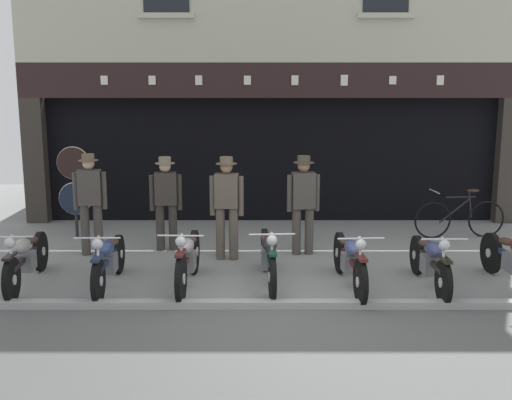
{
  "coord_description": "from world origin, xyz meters",
  "views": [
    {
      "loc": [
        -0.32,
        -7.66,
        2.94
      ],
      "look_at": [
        -0.37,
        2.69,
        0.94
      ],
      "focal_mm": 43.5,
      "sensor_mm": 36.0,
      "label": 1
    }
  ],
  "objects_px": {
    "motorcycle_far_left": "(29,258)",
    "advert_board_near": "(336,144)",
    "tyre_sign_pole": "(77,182)",
    "advert_board_far": "(389,138)",
    "motorcycle_left": "(111,260)",
    "motorcycle_right": "(433,261)",
    "motorcycle_center_left": "(191,258)",
    "motorcycle_center_right": "(353,260)",
    "salesman_left": "(93,199)",
    "leaning_bicycle": "(463,218)",
    "motorcycle_center": "(271,256)",
    "shopkeeper_center": "(169,199)",
    "assistant_far_right": "(306,200)",
    "salesman_right": "(229,203)"
  },
  "relations": [
    {
      "from": "motorcycle_center",
      "to": "salesman_right",
      "type": "distance_m",
      "value": 1.56
    },
    {
      "from": "advert_board_near",
      "to": "motorcycle_left",
      "type": "bearing_deg",
      "value": -130.02
    },
    {
      "from": "motorcycle_center",
      "to": "advert_board_near",
      "type": "height_order",
      "value": "advert_board_near"
    },
    {
      "from": "motorcycle_far_left",
      "to": "advert_board_near",
      "type": "distance_m",
      "value": 6.75
    },
    {
      "from": "motorcycle_left",
      "to": "assistant_far_right",
      "type": "relative_size",
      "value": 1.13
    },
    {
      "from": "motorcycle_center_left",
      "to": "advert_board_far",
      "type": "distance_m",
      "value": 5.98
    },
    {
      "from": "motorcycle_left",
      "to": "motorcycle_center_left",
      "type": "height_order",
      "value": "motorcycle_center_left"
    },
    {
      "from": "leaning_bicycle",
      "to": "salesman_left",
      "type": "bearing_deg",
      "value": 95.19
    },
    {
      "from": "motorcycle_far_left",
      "to": "salesman_left",
      "type": "bearing_deg",
      "value": -111.94
    },
    {
      "from": "motorcycle_center_right",
      "to": "advert_board_near",
      "type": "xyz_separation_m",
      "value": [
        0.29,
        4.51,
        1.2
      ]
    },
    {
      "from": "salesman_right",
      "to": "advert_board_far",
      "type": "relative_size",
      "value": 1.58
    },
    {
      "from": "shopkeeper_center",
      "to": "motorcycle_left",
      "type": "bearing_deg",
      "value": 67.72
    },
    {
      "from": "shopkeeper_center",
      "to": "salesman_right",
      "type": "relative_size",
      "value": 0.96
    },
    {
      "from": "motorcycle_center_right",
      "to": "salesman_left",
      "type": "height_order",
      "value": "salesman_left"
    },
    {
      "from": "tyre_sign_pole",
      "to": "advert_board_far",
      "type": "distance_m",
      "value": 6.4
    },
    {
      "from": "motorcycle_center_left",
      "to": "assistant_far_right",
      "type": "xyz_separation_m",
      "value": [
        1.78,
        1.75,
        0.51
      ]
    },
    {
      "from": "advert_board_near",
      "to": "tyre_sign_pole",
      "type": "bearing_deg",
      "value": -163.11
    },
    {
      "from": "motorcycle_right",
      "to": "shopkeeper_center",
      "type": "distance_m",
      "value": 4.59
    },
    {
      "from": "motorcycle_right",
      "to": "assistant_far_right",
      "type": "xyz_separation_m",
      "value": [
        -1.69,
        1.81,
        0.54
      ]
    },
    {
      "from": "salesman_left",
      "to": "assistant_far_right",
      "type": "xyz_separation_m",
      "value": [
        3.61,
        0.05,
        -0.02
      ]
    },
    {
      "from": "shopkeeper_center",
      "to": "leaning_bicycle",
      "type": "relative_size",
      "value": 0.94
    },
    {
      "from": "assistant_far_right",
      "to": "advert_board_near",
      "type": "bearing_deg",
      "value": -113.62
    },
    {
      "from": "advert_board_far",
      "to": "leaning_bicycle",
      "type": "xyz_separation_m",
      "value": [
        1.13,
        -1.55,
        -1.38
      ]
    },
    {
      "from": "motorcycle_center",
      "to": "advert_board_near",
      "type": "relative_size",
      "value": 2.01
    },
    {
      "from": "salesman_right",
      "to": "assistant_far_right",
      "type": "height_order",
      "value": "salesman_right"
    },
    {
      "from": "motorcycle_left",
      "to": "shopkeeper_center",
      "type": "distance_m",
      "value": 2.16
    },
    {
      "from": "motorcycle_center_right",
      "to": "advert_board_far",
      "type": "distance_m",
      "value": 4.91
    },
    {
      "from": "motorcycle_far_left",
      "to": "salesman_right",
      "type": "distance_m",
      "value": 3.2
    },
    {
      "from": "motorcycle_right",
      "to": "salesman_right",
      "type": "bearing_deg",
      "value": -27.05
    },
    {
      "from": "motorcycle_left",
      "to": "advert_board_far",
      "type": "xyz_separation_m",
      "value": [
        4.87,
        4.48,
        1.34
      ]
    },
    {
      "from": "motorcycle_center_left",
      "to": "tyre_sign_pole",
      "type": "height_order",
      "value": "tyre_sign_pole"
    },
    {
      "from": "salesman_left",
      "to": "motorcycle_far_left",
      "type": "bearing_deg",
      "value": 66.06
    },
    {
      "from": "leaning_bicycle",
      "to": "motorcycle_right",
      "type": "bearing_deg",
      "value": 149.74
    },
    {
      "from": "leaning_bicycle",
      "to": "tyre_sign_pole",
      "type": "bearing_deg",
      "value": 84.65
    },
    {
      "from": "motorcycle_center",
      "to": "shopkeeper_center",
      "type": "distance_m",
      "value": 2.63
    },
    {
      "from": "salesman_left",
      "to": "salesman_right",
      "type": "distance_m",
      "value": 2.34
    },
    {
      "from": "motorcycle_left",
      "to": "motorcycle_right",
      "type": "relative_size",
      "value": 0.99
    },
    {
      "from": "motorcycle_center",
      "to": "salesman_left",
      "type": "distance_m",
      "value": 3.41
    },
    {
      "from": "motorcycle_far_left",
      "to": "motorcycle_center_left",
      "type": "relative_size",
      "value": 1.02
    },
    {
      "from": "leaning_bicycle",
      "to": "shopkeeper_center",
      "type": "bearing_deg",
      "value": 94.17
    },
    {
      "from": "salesman_left",
      "to": "leaning_bicycle",
      "type": "xyz_separation_m",
      "value": [
        6.69,
        1.23,
        -0.59
      ]
    },
    {
      "from": "motorcycle_far_left",
      "to": "motorcycle_right",
      "type": "relative_size",
      "value": 1.06
    },
    {
      "from": "shopkeeper_center",
      "to": "motorcycle_center_right",
      "type": "bearing_deg",
      "value": 137.76
    },
    {
      "from": "shopkeeper_center",
      "to": "salesman_right",
      "type": "height_order",
      "value": "salesman_right"
    },
    {
      "from": "motorcycle_left",
      "to": "tyre_sign_pole",
      "type": "bearing_deg",
      "value": -66.7
    },
    {
      "from": "leaning_bicycle",
      "to": "motorcycle_center",
      "type": "bearing_deg",
      "value": 121.9
    },
    {
      "from": "motorcycle_right",
      "to": "motorcycle_center_left",
      "type": "bearing_deg",
      "value": -1.45
    },
    {
      "from": "salesman_right",
      "to": "motorcycle_center_left",
      "type": "bearing_deg",
      "value": 74.92
    },
    {
      "from": "motorcycle_left",
      "to": "motorcycle_right",
      "type": "bearing_deg",
      "value": 178.65
    },
    {
      "from": "salesman_left",
      "to": "shopkeeper_center",
      "type": "bearing_deg",
      "value": -170.93
    }
  ]
}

